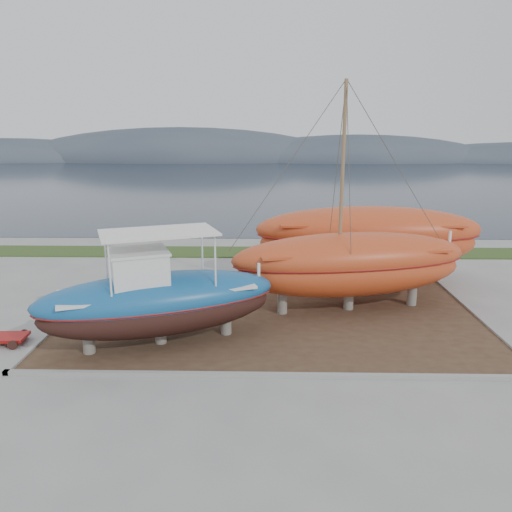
# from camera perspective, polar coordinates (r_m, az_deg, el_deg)

# --- Properties ---
(ground) EXTENTS (140.00, 140.00, 0.00)m
(ground) POSITION_cam_1_polar(r_m,az_deg,el_deg) (19.16, 1.97, -10.75)
(ground) COLOR gray
(ground) RESTS_ON ground
(dirt_patch) EXTENTS (18.00, 12.00, 0.06)m
(dirt_patch) POSITION_cam_1_polar(r_m,az_deg,el_deg) (22.84, 1.85, -6.45)
(dirt_patch) COLOR #422D1E
(dirt_patch) RESTS_ON ground
(curb_frame) EXTENTS (18.60, 12.60, 0.15)m
(curb_frame) POSITION_cam_1_polar(r_m,az_deg,el_deg) (22.82, 1.86, -6.34)
(curb_frame) COLOR gray
(curb_frame) RESTS_ON ground
(grass_strip) EXTENTS (44.00, 3.00, 0.08)m
(grass_strip) POSITION_cam_1_polar(r_m,az_deg,el_deg) (33.84, 1.67, 0.43)
(grass_strip) COLOR #284219
(grass_strip) RESTS_ON ground
(sea) EXTENTS (260.00, 100.00, 0.04)m
(sea) POSITION_cam_1_polar(r_m,az_deg,el_deg) (87.75, 1.44, 8.88)
(sea) COLOR #17212E
(sea) RESTS_ON ground
(mountain_ridge) EXTENTS (200.00, 36.00, 20.00)m
(mountain_ridge) POSITION_cam_1_polar(r_m,az_deg,el_deg) (142.61, 1.38, 10.91)
(mountain_ridge) COLOR #333D49
(mountain_ridge) RESTS_ON ground
(blue_caique) EXTENTS (9.57, 5.98, 4.40)m
(blue_caique) POSITION_cam_1_polar(r_m,az_deg,el_deg) (19.24, -11.11, -3.68)
(blue_caique) COLOR #175893
(blue_caique) RESTS_ON dirt_patch
(white_dinghy) EXTENTS (4.88, 2.60, 1.39)m
(white_dinghy) POSITION_cam_1_polar(r_m,az_deg,el_deg) (24.69, -11.54, -3.36)
(white_dinghy) COLOR white
(white_dinghy) RESTS_ON dirt_patch
(orange_sailboat) EXTENTS (11.31, 5.34, 10.08)m
(orange_sailboat) POSITION_cam_1_polar(r_m,az_deg,el_deg) (22.37, 11.07, 6.27)
(orange_sailboat) COLOR #B7401C
(orange_sailboat) RESTS_ON dirt_patch
(orange_bare_hull) EXTENTS (12.21, 3.92, 3.98)m
(orange_bare_hull) POSITION_cam_1_polar(r_m,az_deg,el_deg) (27.64, 12.64, 1.24)
(orange_bare_hull) COLOR #B7401C
(orange_bare_hull) RESTS_ON dirt_patch
(red_trailer) EXTENTS (2.44, 1.34, 0.34)m
(red_trailer) POSITION_cam_1_polar(r_m,az_deg,el_deg) (21.93, -26.69, -8.55)
(red_trailer) COLOR #9F1411
(red_trailer) RESTS_ON ground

